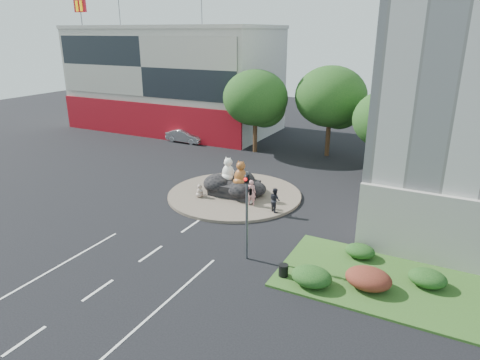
# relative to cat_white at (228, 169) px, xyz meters

# --- Properties ---
(ground) EXTENTS (120.00, 120.00, 0.00)m
(ground) POSITION_rel_cat_white_xyz_m (0.57, -10.09, -2.03)
(ground) COLOR black
(ground) RESTS_ON ground
(roundabout_island) EXTENTS (10.00, 10.00, 0.20)m
(roundabout_island) POSITION_rel_cat_white_xyz_m (0.57, -0.09, -1.93)
(roundabout_island) COLOR brown
(roundabout_island) RESTS_ON ground
(rock_plinth) EXTENTS (3.20, 2.60, 0.90)m
(rock_plinth) POSITION_rel_cat_white_xyz_m (0.57, -0.09, -1.38)
(rock_plinth) COLOR black
(rock_plinth) RESTS_ON roundabout_island
(shophouse_block) EXTENTS (25.20, 12.30, 17.40)m
(shophouse_block) POSITION_rel_cat_white_xyz_m (-17.43, 17.83, 4.15)
(shophouse_block) COLOR beige
(shophouse_block) RESTS_ON ground
(grass_verge) EXTENTS (10.00, 6.00, 0.12)m
(grass_verge) POSITION_rel_cat_white_xyz_m (12.57, -7.09, -1.97)
(grass_verge) COLOR #30511B
(grass_verge) RESTS_ON ground
(tree_left) EXTENTS (6.46, 6.46, 8.27)m
(tree_left) POSITION_rel_cat_white_xyz_m (-3.36, 11.98, 3.22)
(tree_left) COLOR #382314
(tree_left) RESTS_ON ground
(tree_mid) EXTENTS (6.84, 6.84, 8.76)m
(tree_mid) POSITION_rel_cat_white_xyz_m (3.64, 13.98, 3.53)
(tree_mid) COLOR #382314
(tree_mid) RESTS_ON ground
(tree_right) EXTENTS (5.70, 5.70, 7.30)m
(tree_right) POSITION_rel_cat_white_xyz_m (9.64, 9.98, 2.60)
(tree_right) COLOR #382314
(tree_right) RESTS_ON ground
(hedge_near_green) EXTENTS (2.00, 1.60, 0.90)m
(hedge_near_green) POSITION_rel_cat_white_xyz_m (9.57, -9.09, -1.46)
(hedge_near_green) COLOR #123812
(hedge_near_green) RESTS_ON grass_verge
(hedge_red) EXTENTS (2.20, 1.76, 0.99)m
(hedge_red) POSITION_rel_cat_white_xyz_m (12.07, -8.09, -1.42)
(hedge_red) COLOR #512515
(hedge_red) RESTS_ON grass_verge
(hedge_mid_green) EXTENTS (1.80, 1.44, 0.81)m
(hedge_mid_green) POSITION_rel_cat_white_xyz_m (14.57, -6.59, -1.51)
(hedge_mid_green) COLOR #123812
(hedge_mid_green) RESTS_ON grass_verge
(hedge_back_green) EXTENTS (1.60, 1.28, 0.72)m
(hedge_back_green) POSITION_rel_cat_white_xyz_m (11.07, -5.29, -1.55)
(hedge_back_green) COLOR #123812
(hedge_back_green) RESTS_ON grass_verge
(traffic_light) EXTENTS (0.44, 1.24, 5.00)m
(traffic_light) POSITION_rel_cat_white_xyz_m (5.67, -8.09, 1.59)
(traffic_light) COLOR #595B60
(traffic_light) RESTS_ON ground
(street_lamp) EXTENTS (2.34, 0.22, 8.06)m
(street_lamp) POSITION_rel_cat_white_xyz_m (13.39, -2.09, 2.52)
(street_lamp) COLOR #595B60
(street_lamp) RESTS_ON ground
(cat_white) EXTENTS (1.25, 1.12, 1.86)m
(cat_white) POSITION_rel_cat_white_xyz_m (0.00, 0.00, 0.00)
(cat_white) COLOR white
(cat_white) RESTS_ON rock_plinth
(cat_tabby) EXTENTS (1.16, 1.01, 1.90)m
(cat_tabby) POSITION_rel_cat_white_xyz_m (1.31, -0.49, 0.02)
(cat_tabby) COLOR #B46325
(cat_tabby) RESTS_ON rock_plinth
(kitten_calico) EXTENTS (0.70, 0.64, 1.01)m
(kitten_calico) POSITION_rel_cat_white_xyz_m (-1.39, -1.86, -1.33)
(kitten_calico) COLOR silver
(kitten_calico) RESTS_ON roundabout_island
(kitten_white) EXTENTS (0.65, 0.61, 0.85)m
(kitten_white) POSITION_rel_cat_white_xyz_m (2.49, -1.34, -1.41)
(kitten_white) COLOR beige
(kitten_white) RESTS_ON roundabout_island
(pedestrian_pink) EXTENTS (0.81, 0.70, 1.86)m
(pedestrian_pink) POSITION_rel_cat_white_xyz_m (2.66, -1.55, -0.90)
(pedestrian_pink) COLOR #D38889
(pedestrian_pink) RESTS_ON roundabout_island
(pedestrian_dark) EXTENTS (1.03, 0.99, 1.66)m
(pedestrian_dark) POSITION_rel_cat_white_xyz_m (4.57, -1.81, -1.00)
(pedestrian_dark) COLOR black
(pedestrian_dark) RESTS_ON roundabout_island
(parked_car) EXTENTS (4.38, 1.54, 1.44)m
(parked_car) POSITION_rel_cat_white_xyz_m (-12.03, 11.90, -1.31)
(parked_car) COLOR #94959A
(parked_car) RESTS_ON ground
(litter_bin) EXTENTS (0.58, 0.58, 0.62)m
(litter_bin) POSITION_rel_cat_white_xyz_m (8.07, -8.96, -1.60)
(litter_bin) COLOR black
(litter_bin) RESTS_ON grass_verge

